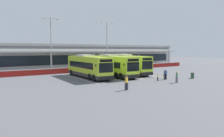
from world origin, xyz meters
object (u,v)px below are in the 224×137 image
coach_bus_leftmost (88,67)px  pedestrian_with_handbag (165,74)px  pedestrian_in_dark_coat (177,77)px  coach_bus_left_centre (112,66)px  lamp_post_west (51,41)px  lamp_post_centre (107,43)px  coach_bus_centre (126,65)px  litter_bin (192,76)px  pedestrian_child (158,77)px  pedestrian_near_bin (126,83)px

coach_bus_leftmost → pedestrian_with_handbag: bearing=-45.9°
coach_bus_leftmost → pedestrian_in_dark_coat: size_ratio=7.57×
coach_bus_left_centre → pedestrian_with_handbag: coach_bus_left_centre is taller
lamp_post_west → lamp_post_centre: (12.80, -0.88, 0.00)m
coach_bus_centre → litter_bin: 12.21m
litter_bin → pedestrian_in_dark_coat: bearing=-165.3°
pedestrian_in_dark_coat → coach_bus_centre: bearing=85.1°
pedestrian_with_handbag → lamp_post_west: lamp_post_west is taller
pedestrian_in_dark_coat → lamp_post_west: bearing=113.2°
coach_bus_left_centre → lamp_post_centre: bearing=61.3°
coach_bus_leftmost → coach_bus_centre: size_ratio=1.00×
coach_bus_leftmost → pedestrian_child: coach_bus_leftmost is taller
coach_bus_centre → pedestrian_with_handbag: (0.17, -9.54, -0.93)m
pedestrian_in_dark_coat → litter_bin: 6.07m
coach_bus_centre → pedestrian_with_handbag: size_ratio=7.57×
lamp_post_west → lamp_post_centre: bearing=-3.9°
pedestrian_with_handbag → pedestrian_in_dark_coat: bearing=-111.7°
coach_bus_left_centre → lamp_post_centre: (5.94, 10.88, 4.50)m
coach_bus_left_centre → pedestrian_in_dark_coat: coach_bus_left_centre is taller
pedestrian_in_dark_coat → litter_bin: bearing=14.7°
coach_bus_centre → pedestrian_in_dark_coat: coach_bus_centre is taller
pedestrian_in_dark_coat → lamp_post_centre: size_ratio=0.15×
coach_bus_leftmost → coach_bus_centre: (8.54, 0.54, 0.00)m
coach_bus_leftmost → pedestrian_with_handbag: size_ratio=7.57×
litter_bin → pedestrian_child: bearing=168.7°
pedestrian_child → pedestrian_near_bin: 8.97m
lamp_post_west → coach_bus_centre: bearing=-43.4°
coach_bus_leftmost → lamp_post_centre: 15.13m
lamp_post_west → lamp_post_centre: size_ratio=1.00×
lamp_post_west → coach_bus_left_centre: bearing=-59.7°
lamp_post_west → lamp_post_centre: same height
pedestrian_child → lamp_post_west: (-9.21, 20.29, 5.75)m
coach_bus_left_centre → litter_bin: size_ratio=13.18×
pedestrian_child → lamp_post_centre: size_ratio=0.09×
coach_bus_left_centre → pedestrian_in_dark_coat: 11.84m
coach_bus_leftmost → litter_bin: coach_bus_leftmost is taller
coach_bus_centre → litter_bin: (4.76, -11.17, -1.32)m
coach_bus_left_centre → lamp_post_west: (-6.86, 11.76, 4.50)m
coach_bus_centre → pedestrian_child: bearing=-100.5°
pedestrian_in_dark_coat → pedestrian_near_bin: same height
pedestrian_with_handbag → litter_bin: pedestrian_with_handbag is taller
coach_bus_left_centre → litter_bin: bearing=-47.8°
coach_bus_centre → lamp_post_centre: lamp_post_centre is taller
coach_bus_left_centre → pedestrian_child: 8.94m
pedestrian_in_dark_coat → pedestrian_near_bin: 9.14m
pedestrian_with_handbag → pedestrian_in_dark_coat: (-1.26, -3.17, 0.02)m
coach_bus_centre → pedestrian_child: coach_bus_centre is taller
pedestrian_in_dark_coat → lamp_post_west: (-9.93, 23.15, 5.42)m
pedestrian_near_bin → lamp_post_centre: 26.10m
coach_bus_centre → pedestrian_near_bin: coach_bus_centre is taller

